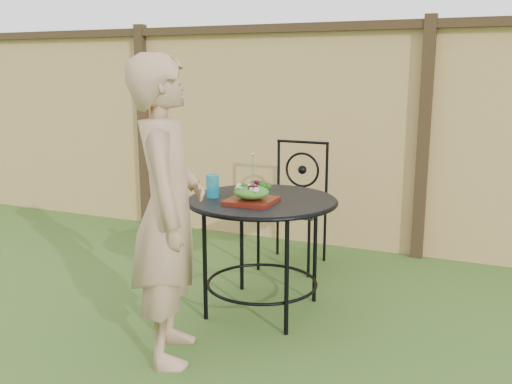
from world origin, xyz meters
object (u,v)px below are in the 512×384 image
(patio_chair, at_px, (295,201))
(diner, at_px, (168,212))
(salad_plate, at_px, (251,201))
(patio_table, at_px, (262,221))

(patio_chair, xyz_separation_m, diner, (-0.10, -1.65, 0.28))
(patio_chair, bearing_deg, salad_plate, -84.66)
(patio_table, relative_size, salad_plate, 3.42)
(patio_chair, distance_m, salad_plate, 1.08)
(patio_table, bearing_deg, patio_chair, 97.01)
(patio_table, xyz_separation_m, diner, (-0.22, -0.72, 0.20))
(diner, relative_size, salad_plate, 5.83)
(patio_chair, relative_size, salad_plate, 3.52)
(diner, xyz_separation_m, salad_plate, (0.20, 0.59, -0.05))
(patio_table, distance_m, diner, 0.78)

